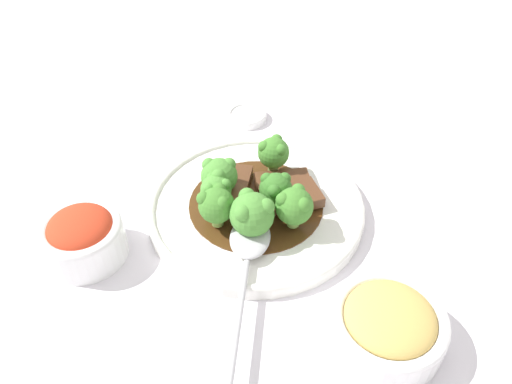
# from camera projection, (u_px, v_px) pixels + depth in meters

# --- Properties ---
(ground_plane) EXTENTS (4.00, 4.00, 0.00)m
(ground_plane) POSITION_uv_depth(u_px,v_px,m) (256.00, 212.00, 0.63)
(ground_plane) COLOR silver
(main_plate) EXTENTS (0.27, 0.27, 0.02)m
(main_plate) POSITION_uv_depth(u_px,v_px,m) (256.00, 206.00, 0.62)
(main_plate) COLOR white
(main_plate) RESTS_ON ground_plane
(beef_strip_0) EXTENTS (0.08, 0.05, 0.01)m
(beef_strip_0) POSITION_uv_depth(u_px,v_px,m) (245.00, 202.00, 0.60)
(beef_strip_0) COLOR brown
(beef_strip_0) RESTS_ON main_plate
(beef_strip_1) EXTENTS (0.06, 0.07, 0.01)m
(beef_strip_1) POSITION_uv_depth(u_px,v_px,m) (240.00, 181.00, 0.63)
(beef_strip_1) COLOR #56331E
(beef_strip_1) RESTS_ON main_plate
(beef_strip_2) EXTENTS (0.06, 0.05, 0.01)m
(beef_strip_2) POSITION_uv_depth(u_px,v_px,m) (303.00, 195.00, 0.61)
(beef_strip_2) COLOR #56331E
(beef_strip_2) RESTS_ON main_plate
(beef_strip_3) EXTENTS (0.07, 0.08, 0.01)m
(beef_strip_3) POSITION_uv_depth(u_px,v_px,m) (284.00, 183.00, 0.63)
(beef_strip_3) COLOR #56331E
(beef_strip_3) RESTS_ON main_plate
(broccoli_floret_0) EXTENTS (0.04, 0.04, 0.05)m
(broccoli_floret_0) POSITION_uv_depth(u_px,v_px,m) (294.00, 205.00, 0.56)
(broccoli_floret_0) COLOR #7FA84C
(broccoli_floret_0) RESTS_ON main_plate
(broccoli_floret_1) EXTENTS (0.05, 0.05, 0.06)m
(broccoli_floret_1) POSITION_uv_depth(u_px,v_px,m) (252.00, 213.00, 0.55)
(broccoli_floret_1) COLOR #7FA84C
(broccoli_floret_1) RESTS_ON main_plate
(broccoli_floret_2) EXTENTS (0.04, 0.04, 0.05)m
(broccoli_floret_2) POSITION_uv_depth(u_px,v_px,m) (219.00, 176.00, 0.60)
(broccoli_floret_2) COLOR #8EB756
(broccoli_floret_2) RESTS_ON main_plate
(broccoli_floret_3) EXTENTS (0.04, 0.04, 0.05)m
(broccoli_floret_3) POSITION_uv_depth(u_px,v_px,m) (215.00, 204.00, 0.57)
(broccoli_floret_3) COLOR #7FA84C
(broccoli_floret_3) RESTS_ON main_plate
(broccoli_floret_4) EXTENTS (0.04, 0.04, 0.05)m
(broccoli_floret_4) POSITION_uv_depth(u_px,v_px,m) (216.00, 190.00, 0.59)
(broccoli_floret_4) COLOR #8EB756
(broccoli_floret_4) RESTS_ON main_plate
(broccoli_floret_5) EXTENTS (0.04, 0.04, 0.05)m
(broccoli_floret_5) POSITION_uv_depth(u_px,v_px,m) (276.00, 189.00, 0.59)
(broccoli_floret_5) COLOR #8EB756
(broccoli_floret_5) RESTS_ON main_plate
(broccoli_floret_6) EXTENTS (0.04, 0.04, 0.05)m
(broccoli_floret_6) POSITION_uv_depth(u_px,v_px,m) (274.00, 152.00, 0.64)
(broccoli_floret_6) COLOR #7FA84C
(broccoli_floret_6) RESTS_ON main_plate
(serving_spoon) EXTENTS (0.19, 0.19, 0.01)m
(serving_spoon) POSITION_uv_depth(u_px,v_px,m) (248.00, 252.00, 0.54)
(serving_spoon) COLOR #B7B7BC
(serving_spoon) RESTS_ON main_plate
(side_bowl_kimchi) EXTENTS (0.09, 0.09, 0.06)m
(side_bowl_kimchi) POSITION_uv_depth(u_px,v_px,m) (83.00, 236.00, 0.56)
(side_bowl_kimchi) COLOR white
(side_bowl_kimchi) RESTS_ON ground_plane
(side_bowl_appetizer) EXTENTS (0.11, 0.11, 0.05)m
(side_bowl_appetizer) POSITION_uv_depth(u_px,v_px,m) (388.00, 325.00, 0.48)
(side_bowl_appetizer) COLOR white
(side_bowl_appetizer) RESTS_ON ground_plane
(sauce_dish) EXTENTS (0.06, 0.06, 0.01)m
(sauce_dish) POSITION_uv_depth(u_px,v_px,m) (247.00, 116.00, 0.77)
(sauce_dish) COLOR white
(sauce_dish) RESTS_ON ground_plane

